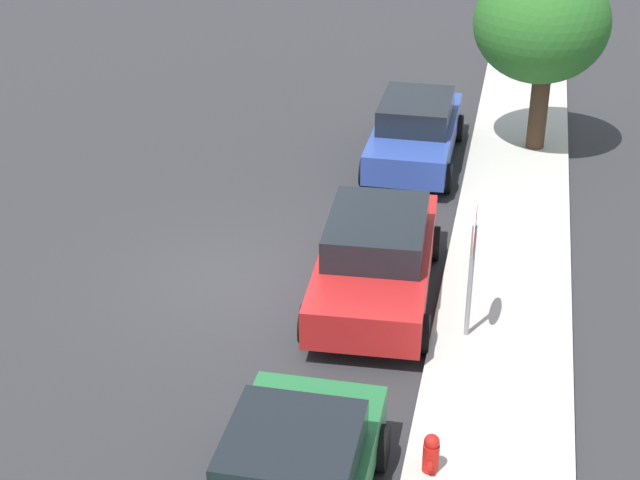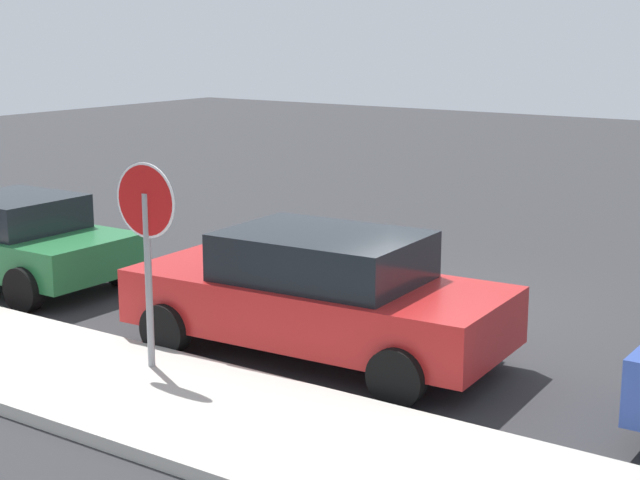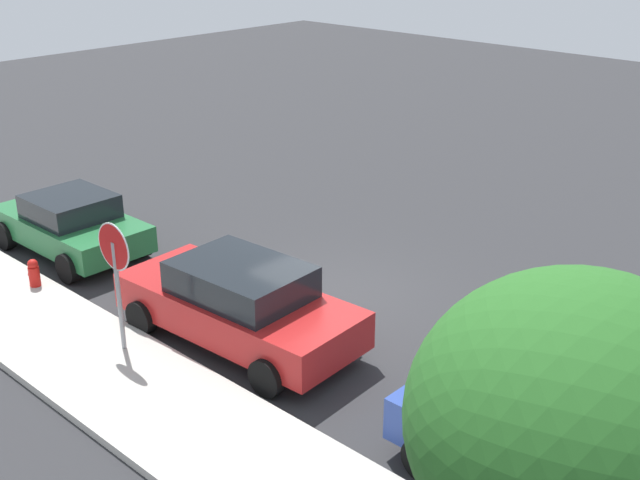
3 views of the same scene
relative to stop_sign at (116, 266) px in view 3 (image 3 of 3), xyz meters
The scene contains 8 objects.
ground_plane 4.64m from the stop_sign, 105.41° to the right, with size 60.00×60.00×0.00m, color #2D2D30.
sidewalk_curb 2.07m from the stop_sign, 153.75° to the left, with size 32.00×2.25×0.14m, color beige.
stop_sign is the anchor object (origin of this frame).
parked_car_red 2.21m from the stop_sign, 123.64° to the right, with size 4.68×2.29×1.53m.
parked_car_green 5.03m from the stop_sign, 21.24° to the right, with size 3.87×2.07×1.38m.
parked_car_blue 7.50m from the stop_sign, 166.19° to the right, with size 4.47×2.00×1.52m.
street_tree_near_corner 8.53m from the stop_sign, behind, with size 3.01×3.01×4.40m.
fire_hydrant 3.65m from the stop_sign, ahead, with size 0.30×0.22×0.72m.
Camera 3 is at (-9.55, 10.66, 7.16)m, focal length 45.00 mm.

